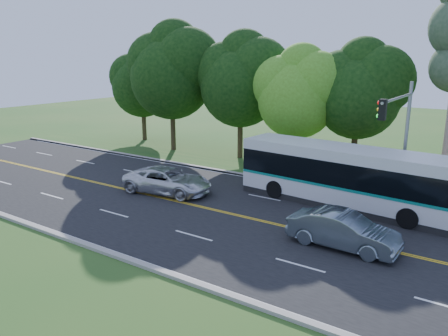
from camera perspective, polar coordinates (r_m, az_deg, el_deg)
The scene contains 12 objects.
ground at distance 23.56m, azimuth 2.23°, elevation -6.33°, with size 120.00×120.00×0.00m, color #26551C.
road at distance 23.56m, azimuth 2.23°, elevation -6.31°, with size 60.00×14.00×0.02m, color black.
curb_north at distance 29.56m, azimuth 9.53°, elevation -2.04°, with size 60.00×0.30×0.15m, color #9D968D.
curb_south at distance 18.34m, azimuth -9.88°, elevation -12.60°, with size 60.00×0.30×0.15m, color #9D968D.
grass_verge at distance 31.21m, azimuth 10.94°, elevation -1.28°, with size 60.00×4.00×0.10m, color #26551C.
lane_markings at distance 23.60m, azimuth 2.03°, elevation -6.24°, with size 57.60×13.82×0.00m.
tree_row at distance 35.17m, azimuth 5.63°, elevation 11.70°, with size 44.70×9.10×13.84m.
bougainvillea_hedge at distance 28.34m, azimuth 23.77°, elevation -2.46°, with size 9.50×2.25×1.50m.
traffic_signal at distance 24.99m, azimuth 21.96°, elevation 4.92°, with size 0.42×6.10×7.00m.
transit_bus at distance 25.51m, azimuth 16.14°, elevation -1.28°, with size 13.12×3.93×3.38m.
sedan at distance 20.29m, azimuth 15.29°, elevation -7.85°, with size 1.71×4.90×1.61m, color slate.
suv at distance 27.49m, azimuth -7.37°, elevation -1.64°, with size 2.59×5.62×1.56m, color silver.
Camera 1 is at (11.50, -18.81, 8.32)m, focal length 35.00 mm.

